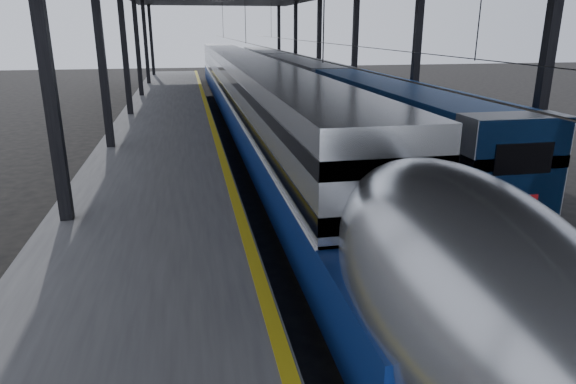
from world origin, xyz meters
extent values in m
plane|color=black|center=(0.00, 0.00, 0.00)|extent=(160.00, 160.00, 0.00)
cube|color=#4C4C4F|center=(-3.50, 20.00, 0.50)|extent=(6.00, 80.00, 1.00)
cube|color=gold|center=(-0.70, 20.00, 1.00)|extent=(0.30, 80.00, 0.01)
cube|color=slate|center=(1.28, 20.00, 0.08)|extent=(0.08, 80.00, 0.16)
cube|color=slate|center=(2.72, 20.00, 0.08)|extent=(0.08, 80.00, 0.16)
cube|color=slate|center=(6.28, 20.00, 0.08)|extent=(0.08, 80.00, 0.16)
cube|color=slate|center=(7.72, 20.00, 0.08)|extent=(0.08, 80.00, 0.16)
cube|color=black|center=(-5.80, 5.00, 4.50)|extent=(0.35, 0.35, 9.00)
cube|color=black|center=(9.60, 5.00, 4.50)|extent=(0.35, 0.35, 9.00)
cube|color=black|center=(-5.80, 15.00, 4.50)|extent=(0.35, 0.35, 9.00)
cube|color=black|center=(9.60, 15.00, 4.50)|extent=(0.35, 0.35, 9.00)
cube|color=black|center=(-5.80, 25.00, 4.50)|extent=(0.35, 0.35, 9.00)
cube|color=black|center=(9.60, 25.00, 4.50)|extent=(0.35, 0.35, 9.00)
cube|color=black|center=(-5.80, 35.00, 4.50)|extent=(0.35, 0.35, 9.00)
cube|color=black|center=(9.60, 35.00, 4.50)|extent=(0.35, 0.35, 9.00)
cube|color=black|center=(-5.80, 45.00, 4.50)|extent=(0.35, 0.35, 9.00)
cube|color=black|center=(9.60, 45.00, 4.50)|extent=(0.35, 0.35, 9.00)
cube|color=black|center=(-5.80, 55.00, 4.50)|extent=(0.35, 0.35, 9.00)
cube|color=black|center=(9.60, 55.00, 4.50)|extent=(0.35, 0.35, 9.00)
cylinder|color=slate|center=(2.00, 20.00, 5.50)|extent=(0.03, 74.00, 0.03)
cylinder|color=slate|center=(7.00, 20.00, 5.50)|extent=(0.03, 74.00, 0.03)
cube|color=#AEB0B5|center=(2.00, 27.84, 2.43)|extent=(3.07, 57.00, 4.23)
cube|color=navy|center=(2.00, 26.34, 1.11)|extent=(3.15, 62.00, 1.64)
cube|color=silver|center=(2.00, 27.84, 1.96)|extent=(3.18, 57.00, 0.11)
cube|color=black|center=(2.00, 27.84, 3.65)|extent=(3.11, 57.00, 0.44)
cube|color=black|center=(2.00, 27.84, 2.43)|extent=(3.11, 57.00, 0.44)
ellipsoid|color=#AEB0B5|center=(2.00, -3.66, 2.28)|extent=(3.07, 8.40, 4.23)
ellipsoid|color=navy|center=(2.00, -3.66, 1.06)|extent=(3.15, 8.40, 1.80)
cube|color=black|center=(2.00, 18.34, 0.20)|extent=(2.33, 2.60, 0.40)
cube|color=#164391|center=(7.00, 10.96, 2.10)|extent=(2.93, 18.00, 3.98)
cube|color=#989CA1|center=(7.00, 2.56, 2.10)|extent=(2.99, 1.20, 4.04)
cube|color=black|center=(7.00, 1.94, 2.99)|extent=(1.78, 0.06, 0.89)
cube|color=#B00D12|center=(7.00, 1.94, 1.62)|extent=(1.26, 0.06, 0.58)
cube|color=#989CA1|center=(7.00, 29.96, 2.10)|extent=(2.93, 18.00, 3.98)
cube|color=#989CA1|center=(7.00, 48.96, 2.10)|extent=(2.93, 18.00, 3.98)
cube|color=black|center=(7.00, 4.96, 0.18)|extent=(2.31, 2.40, 0.36)
cube|color=black|center=(7.00, 26.96, 0.18)|extent=(2.31, 2.40, 0.36)
camera|label=1|loc=(-2.09, -10.37, 6.46)|focal=32.00mm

